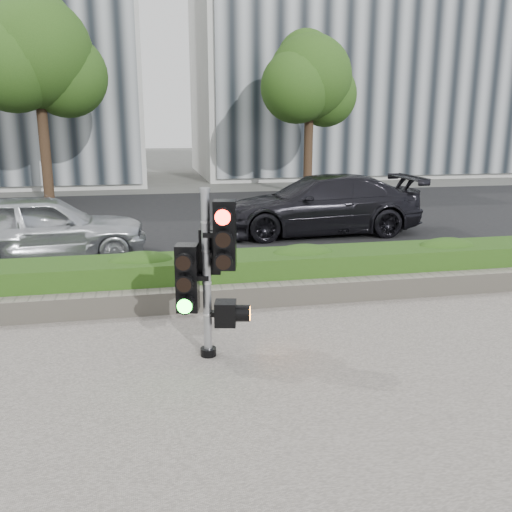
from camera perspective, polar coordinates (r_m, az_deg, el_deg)
The scene contains 12 objects.
ground at distance 6.80m, azimuth -1.38°, elevation -10.90°, with size 120.00×120.00×0.00m, color #51514C.
sidewalk at distance 4.69m, azimuth 4.51°, elevation -23.31°, with size 16.00×11.00×0.03m, color #9E9389.
road at distance 16.37m, azimuth -7.59°, elevation 3.71°, with size 60.00×13.00×0.02m, color black.
curb at distance 9.70m, azimuth -4.67°, elevation -2.91°, with size 60.00×0.25×0.12m, color gray.
stone_wall at distance 8.48m, azimuth -3.66°, elevation -4.38°, with size 12.00×0.32×0.34m, color gray.
hedge at distance 9.04m, azimuth -4.25°, elevation -2.10°, with size 12.00×1.00×0.68m, color #467A25.
building_right at distance 33.50m, azimuth 10.23°, elevation 18.99°, with size 18.00×10.00×12.00m, color #B7B7B2.
tree_left at distance 21.04m, azimuth -22.11°, elevation 18.85°, with size 4.61×4.03×7.34m.
tree_right at distance 22.67m, azimuth 5.61°, elevation 17.88°, with size 4.10×3.58×6.53m.
traffic_signal at distance 6.52m, azimuth -4.96°, elevation -0.99°, with size 0.76×0.60×2.09m.
car_silver at distance 12.12m, azimuth -21.48°, elevation 2.81°, with size 1.68×4.18×1.42m, color #B5B8BD.
car_dark at distance 14.26m, azimuth 6.69°, elevation 5.40°, with size 2.14×5.26×1.53m, color black.
Camera 1 is at (-1.08, -6.08, 2.84)m, focal length 38.00 mm.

